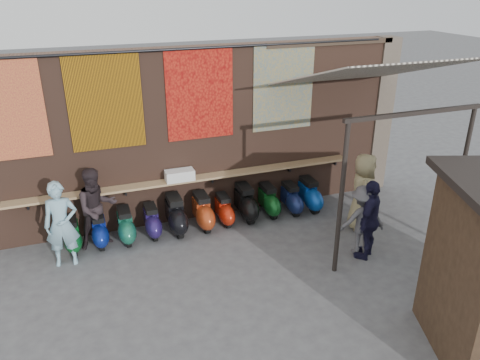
{
  "coord_description": "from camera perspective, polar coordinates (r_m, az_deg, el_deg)",
  "views": [
    {
      "loc": [
        -2.34,
        -7.27,
        5.37
      ],
      "look_at": [
        0.76,
        1.2,
        1.42
      ],
      "focal_mm": 35.0,
      "sensor_mm": 36.0,
      "label": 1
    }
  ],
  "objects": [
    {
      "name": "tapestry_orange",
      "position": [
        10.38,
        -4.91,
        10.35
      ],
      "size": [
        1.5,
        0.02,
        2.0
      ],
      "primitive_type": "cube",
      "color": "red",
      "rests_on": "brick_wall"
    },
    {
      "name": "scooter_stool_4",
      "position": [
        10.65,
        -7.84,
        -4.26
      ],
      "size": [
        0.4,
        0.89,
        0.85
      ],
      "primitive_type": null,
      "color": "black",
      "rests_on": "ground"
    },
    {
      "name": "shopper_tan",
      "position": [
        10.9,
        14.74,
        -1.38
      ],
      "size": [
        0.96,
        1.05,
        1.8
      ],
      "primitive_type": "imported",
      "rotation": [
        0.0,
        0.0,
        1.0
      ],
      "color": "#9C8E63",
      "rests_on": "ground"
    },
    {
      "name": "scooter_stool_7",
      "position": [
        11.12,
        0.68,
        -2.82
      ],
      "size": [
        0.39,
        0.87,
        0.83
      ],
      "primitive_type": null,
      "color": "black",
      "rests_on": "ground"
    },
    {
      "name": "tapestry_multi",
      "position": [
        11.06,
        5.32,
        11.16
      ],
      "size": [
        1.5,
        0.02,
        2.0
      ],
      "primitive_type": "cube",
      "color": "#245786",
      "rests_on": "brick_wall"
    },
    {
      "name": "scooter_stool_6",
      "position": [
        10.96,
        -1.95,
        -3.66
      ],
      "size": [
        0.33,
        0.73,
        0.69
      ],
      "primitive_type": null,
      "color": "#A7200C",
      "rests_on": "ground"
    },
    {
      "name": "awning_ledger",
      "position": [
        11.46,
        11.15,
        16.1
      ],
      "size": [
        3.3,
        0.08,
        0.12
      ],
      "primitive_type": "cube",
      "color": "#33261C",
      "rests_on": "brick_wall"
    },
    {
      "name": "shopper_grey",
      "position": [
        9.95,
        14.68,
        -4.77
      ],
      "size": [
        1.07,
        0.74,
        1.53
      ],
      "primitive_type": "imported",
      "rotation": [
        0.0,
        0.0,
        2.96
      ],
      "color": "#4F4E53",
      "rests_on": "ground"
    },
    {
      "name": "eating_counter",
      "position": [
        10.76,
        -5.88,
        0.14
      ],
      "size": [
        8.0,
        0.32,
        0.05
      ],
      "primitive_type": "cube",
      "color": "#9E7A51",
      "rests_on": "brick_wall"
    },
    {
      "name": "awning_post_right",
      "position": [
        10.56,
        25.26,
        0.05
      ],
      "size": [
        0.09,
        0.09,
        3.1
      ],
      "primitive_type": "cylinder",
      "color": "black",
      "rests_on": "ground"
    },
    {
      "name": "shopper_navy",
      "position": [
        9.82,
        15.51,
        -4.67
      ],
      "size": [
        1.04,
        0.95,
        1.71
      ],
      "primitive_type": "imported",
      "rotation": [
        0.0,
        0.0,
        3.82
      ],
      "color": "black",
      "rests_on": "ground"
    },
    {
      "name": "scooter_stool_10",
      "position": [
        11.72,
        8.46,
        -1.78
      ],
      "size": [
        0.37,
        0.83,
        0.79
      ],
      "primitive_type": null,
      "color": "#0D4099",
      "rests_on": "ground"
    },
    {
      "name": "pier_right",
      "position": [
        12.95,
        16.54,
        7.57
      ],
      "size": [
        0.5,
        0.5,
        4.0
      ],
      "primitive_type": "cube",
      "color": "#4C4238",
      "rests_on": "ground"
    },
    {
      "name": "scooter_stool_5",
      "position": [
        10.78,
        -4.56,
        -3.87
      ],
      "size": [
        0.38,
        0.85,
        0.81
      ],
      "primitive_type": null,
      "color": "#A83816",
      "rests_on": "ground"
    },
    {
      "name": "awning_header",
      "position": [
        9.16,
        20.58,
        7.65
      ],
      "size": [
        3.0,
        0.08,
        0.08
      ],
      "primitive_type": "cube",
      "color": "black",
      "rests_on": "awning_post_left"
    },
    {
      "name": "tapestry_redgold",
      "position": [
        10.12,
        -26.89,
        7.54
      ],
      "size": [
        1.5,
        0.02,
        2.0
      ],
      "primitive_type": "cube",
      "color": "maroon",
      "rests_on": "brick_wall"
    },
    {
      "name": "scooter_stool_0",
      "position": [
        10.54,
        -19.74,
        -6.34
      ],
      "size": [
        0.33,
        0.74,
        0.7
      ],
      "primitive_type": null,
      "color": "#0D5C22",
      "rests_on": "ground"
    },
    {
      "name": "ground",
      "position": [
        9.34,
        -1.9,
        -11.48
      ],
      "size": [
        70.0,
        70.0,
        0.0
      ],
      "primitive_type": "plane",
      "color": "#474749",
      "rests_on": "ground"
    },
    {
      "name": "tapestry_sun",
      "position": [
        10.06,
        -16.09,
        9.09
      ],
      "size": [
        1.5,
        0.02,
        2.0
      ],
      "primitive_type": "cube",
      "color": "#C3770B",
      "rests_on": "brick_wall"
    },
    {
      "name": "scooter_stool_1",
      "position": [
        10.54,
        -16.75,
        -5.9
      ],
      "size": [
        0.33,
        0.74,
        0.7
      ],
      "primitive_type": null,
      "color": "navy",
      "rests_on": "ground"
    },
    {
      "name": "brick_wall",
      "position": [
        10.78,
        -6.58,
        5.27
      ],
      "size": [
        10.0,
        0.4,
        4.0
      ],
      "primitive_type": "cube",
      "color": "brown",
      "rests_on": "ground"
    },
    {
      "name": "scooter_stool_8",
      "position": [
        11.36,
        3.51,
        -2.52
      ],
      "size": [
        0.35,
        0.78,
        0.74
      ],
      "primitive_type": null,
      "color": "#0D4518",
      "rests_on": "ground"
    },
    {
      "name": "scooter_stool_2",
      "position": [
        10.53,
        -13.76,
        -5.46
      ],
      "size": [
        0.35,
        0.78,
        0.74
      ],
      "primitive_type": null,
      "color": "#18624A",
      "rests_on": "ground"
    },
    {
      "name": "shelf_box",
      "position": [
        10.62,
        -7.36,
        0.58
      ],
      "size": [
        0.65,
        0.31,
        0.24
      ],
      "primitive_type": "cube",
      "color": "white",
      "rests_on": "eating_counter"
    },
    {
      "name": "scooter_stool_3",
      "position": [
        10.62,
        -10.68,
        -4.99
      ],
      "size": [
        0.33,
        0.74,
        0.71
      ],
      "primitive_type": null,
      "color": "#241751",
      "rests_on": "ground"
    },
    {
      "name": "diner_right",
      "position": [
        10.3,
        -17.04,
        -3.28
      ],
      "size": [
        1.0,
        0.86,
        1.78
      ],
      "primitive_type": "imported",
      "rotation": [
        0.0,
        0.0,
        0.24
      ],
      "color": "black",
      "rests_on": "ground"
    },
    {
      "name": "awning_post_left",
      "position": [
        8.88,
        12.21,
        -2.43
      ],
      "size": [
        0.09,
        0.09,
        3.1
      ],
      "primitive_type": "cylinder",
      "color": "black",
      "rests_on": "ground"
    },
    {
      "name": "diner_left",
      "position": [
        9.86,
        -20.94,
        -5.07
      ],
      "size": [
        0.68,
        0.47,
        1.78
      ],
      "primitive_type": "imported",
      "rotation": [
        0.0,
        0.0,
        -0.07
      ],
      "color": "#84AFC0",
      "rests_on": "ground"
    },
    {
      "name": "awning_canvas",
      "position": [
        10.21,
        15.57,
        12.53
      ],
      "size": [
        3.2,
        3.28,
        0.97
      ],
      "primitive_type": "cube",
      "rotation": [
        -0.28,
        0.0,
        0.0
      ],
      "color": "beige",
      "rests_on": "brick_wall"
    },
    {
      "name": "hang_rail",
      "position": [
        10.11,
        -6.79,
        15.58
      ],
      "size": [
        9.5,
        0.06,
        0.06
      ],
      "primitive_type": "cylinder",
      "rotation": [
        0.0,
        1.57,
        0.0
      ],
      "color": "black",
      "rests_on": "brick_wall"
    },
    {
      "name": "scooter_stool_9",
      "position": [
        11.52,
        6.25,
        -2.28
      ],
      "size": [
        0.34,
        0.76,
        0.72
      ],
      "primitive_type": null,
      "color": "#121C46",
      "rests_on": "ground"
    }
  ]
}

